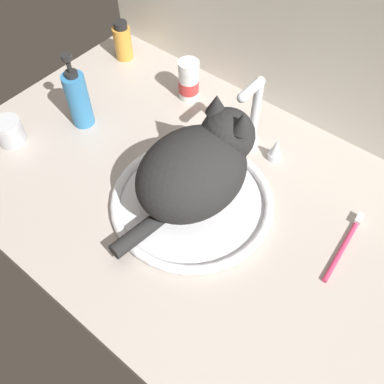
% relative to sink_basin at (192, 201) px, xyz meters
% --- Properties ---
extents(countertop, '(1.11, 0.71, 0.03)m').
position_rel_sink_basin_xyz_m(countertop, '(-0.03, 0.03, -0.02)').
color(countertop, '#ADA399').
rests_on(countertop, ground).
extents(backsplash_wall, '(1.11, 0.02, 0.37)m').
position_rel_sink_basin_xyz_m(backsplash_wall, '(-0.03, 0.39, 0.15)').
color(backsplash_wall, silver).
rests_on(backsplash_wall, ground).
extents(sink_basin, '(0.35, 0.35, 0.02)m').
position_rel_sink_basin_xyz_m(sink_basin, '(0.00, 0.00, 0.00)').
color(sink_basin, white).
rests_on(sink_basin, countertop).
extents(faucet, '(0.17, 0.10, 0.20)m').
position_rel_sink_basin_xyz_m(faucet, '(0.00, 0.22, 0.07)').
color(faucet, silver).
rests_on(faucet, countertop).
extents(cat, '(0.22, 0.36, 0.20)m').
position_rel_sink_basin_xyz_m(cat, '(0.00, 0.02, 0.10)').
color(cat, black).
rests_on(cat, sink_basin).
extents(amber_bottle, '(0.05, 0.05, 0.11)m').
position_rel_sink_basin_xyz_m(amber_bottle, '(-0.48, 0.28, 0.04)').
color(amber_bottle, gold).
rests_on(amber_bottle, countertop).
extents(pill_bottle, '(0.05, 0.05, 0.11)m').
position_rel_sink_basin_xyz_m(pill_bottle, '(-0.23, 0.27, 0.04)').
color(pill_bottle, white).
rests_on(pill_bottle, countertop).
extents(metal_jar, '(0.07, 0.07, 0.06)m').
position_rel_sink_basin_xyz_m(metal_jar, '(-0.45, -0.13, 0.02)').
color(metal_jar, '#B2B5BA').
rests_on(metal_jar, countertop).
extents(soap_pump_bottle, '(0.05, 0.05, 0.20)m').
position_rel_sink_basin_xyz_m(soap_pump_bottle, '(-0.37, 0.03, 0.07)').
color(soap_pump_bottle, teal).
rests_on(soap_pump_bottle, countertop).
extents(toothbrush, '(0.02, 0.18, 0.02)m').
position_rel_sink_basin_xyz_m(toothbrush, '(0.30, 0.11, -0.00)').
color(toothbrush, '#D83359').
rests_on(toothbrush, countertop).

